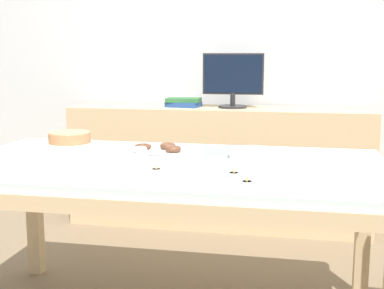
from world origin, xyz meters
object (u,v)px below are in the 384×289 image
at_px(tealight_right_edge, 156,170).
at_px(tealight_left_edge, 247,183).
at_px(tealight_near_front, 234,174).
at_px(book_stack, 184,102).
at_px(pastry_platter, 155,152).
at_px(cake_chocolate_round, 70,139).
at_px(computer_monitor, 233,81).
at_px(plate_stack, 253,153).

bearing_deg(tealight_right_edge, tealight_left_edge, -20.49).
xyz_separation_m(tealight_near_front, tealight_right_edge, (-0.31, 0.01, 0.00)).
relative_size(book_stack, pastry_platter, 0.67).
bearing_deg(pastry_platter, cake_chocolate_round, 161.72).
height_order(cake_chocolate_round, tealight_left_edge, cake_chocolate_round).
distance_m(computer_monitor, book_stack, 0.39).
height_order(pastry_platter, tealight_near_front, pastry_platter).
bearing_deg(computer_monitor, cake_chocolate_round, -120.15).
relative_size(computer_monitor, tealight_left_edge, 10.60).
distance_m(plate_stack, tealight_left_edge, 0.52).
distance_m(tealight_left_edge, tealight_right_edge, 0.39).
height_order(computer_monitor, pastry_platter, computer_monitor).
height_order(pastry_platter, plate_stack, pastry_platter).
relative_size(pastry_platter, tealight_right_edge, 9.37).
bearing_deg(book_stack, pastry_platter, -83.38).
relative_size(book_stack, tealight_near_front, 6.24).
bearing_deg(tealight_near_front, pastry_platter, 136.82).
xyz_separation_m(tealight_left_edge, tealight_near_front, (-0.06, 0.13, 0.00)).
relative_size(cake_chocolate_round, tealight_right_edge, 6.88).
xyz_separation_m(computer_monitor, plate_stack, (0.26, -1.35, -0.26)).
bearing_deg(tealight_left_edge, tealight_right_edge, 159.51).
height_order(computer_monitor, tealight_right_edge, computer_monitor).
distance_m(book_stack, tealight_left_edge, 1.98).
xyz_separation_m(pastry_platter, plate_stack, (0.45, 0.01, 0.01)).
height_order(pastry_platter, tealight_right_edge, pastry_platter).
height_order(pastry_platter, tealight_left_edge, pastry_platter).
relative_size(computer_monitor, book_stack, 1.70).
height_order(book_stack, cake_chocolate_round, book_stack).
xyz_separation_m(plate_stack, tealight_left_edge, (0.02, -0.52, -0.01)).
xyz_separation_m(computer_monitor, tealight_right_edge, (-0.09, -1.74, -0.27)).
bearing_deg(pastry_platter, computer_monitor, 81.83).
relative_size(cake_chocolate_round, tealight_left_edge, 6.88).
bearing_deg(plate_stack, computer_monitor, 100.72).
xyz_separation_m(cake_chocolate_round, tealight_right_edge, (0.60, -0.54, -0.02)).
bearing_deg(plate_stack, pastry_platter, -179.25).
bearing_deg(tealight_right_edge, computer_monitor, 87.08).
xyz_separation_m(cake_chocolate_round, tealight_left_edge, (0.97, -0.68, -0.02)).
bearing_deg(computer_monitor, tealight_right_edge, -92.92).
bearing_deg(tealight_near_front, tealight_right_edge, 178.54).
bearing_deg(plate_stack, book_stack, 114.21).
distance_m(plate_stack, tealight_near_front, 0.40).
relative_size(tealight_near_front, tealight_right_edge, 1.00).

